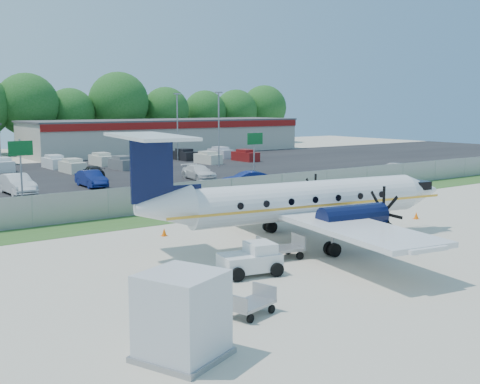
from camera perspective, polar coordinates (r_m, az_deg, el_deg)
ground at (r=32.02m, az=6.34°, el=-5.33°), size 170.00×170.00×0.00m
grass_verge at (r=41.48m, az=-4.87°, el=-2.17°), size 170.00×4.00×0.02m
access_road at (r=47.53m, az=-9.24°, el=-0.91°), size 170.00×8.00×0.02m
parking_lot at (r=66.81m, az=-17.39°, el=1.44°), size 170.00×32.00×0.02m
perimeter_fence at (r=43.02m, az=-6.27°, el=-0.47°), size 120.00×0.06×1.99m
building_east at (r=97.22m, az=-7.01°, el=5.31°), size 44.40×12.40×5.24m
sign_left at (r=47.85m, az=-20.07°, el=3.10°), size 1.80×0.26×5.00m
sign_mid at (r=51.93m, az=-8.32°, el=3.88°), size 1.80×0.26×5.00m
sign_right at (r=57.85m, az=1.40°, el=4.40°), size 1.80×0.26×5.00m
light_pole_ne at (r=73.52m, az=-2.03°, el=6.48°), size 0.90×0.35×9.09m
light_pole_se at (r=82.01m, az=-5.96°, el=6.62°), size 0.90×0.35×9.09m
aircraft at (r=32.75m, az=5.77°, el=-0.81°), size 19.94×19.57×6.10m
pushback_tug at (r=26.95m, az=1.15°, el=-6.39°), size 2.88×2.34×1.41m
baggage_cart_near at (r=21.92m, az=0.98°, el=-10.51°), size 2.01×1.51×0.94m
baggage_cart_far at (r=29.70m, az=3.89°, el=-5.34°), size 2.32×1.64×1.12m
service_container at (r=18.27m, az=-5.52°, el=-11.84°), size 3.07×3.07×2.62m
cone_nose at (r=41.55m, az=16.36°, el=-2.16°), size 0.33×0.33×0.47m
cone_starboard_wing at (r=35.00m, az=-7.20°, el=-3.80°), size 0.33×0.33×0.46m
road_car_mid at (r=54.32m, az=0.66°, el=0.32°), size 5.05×3.02×1.57m
road_car_east at (r=63.36m, az=14.95°, el=1.18°), size 5.25×2.38×1.67m
parked_car_b at (r=54.35m, az=-20.34°, el=-0.19°), size 2.04×5.30×1.72m
parked_car_c at (r=57.14m, az=-13.89°, el=0.47°), size 1.73×4.67×1.53m
parked_car_d at (r=58.99m, az=-8.49°, el=0.86°), size 3.83×5.37×1.36m
parked_car_e at (r=61.21m, az=-3.92°, el=1.20°), size 2.58×5.24×1.46m
parked_car_g at (r=63.90m, az=-13.76°, el=1.28°), size 2.54×4.69×1.29m
far_parking_rows at (r=71.55m, az=-18.67°, el=1.80°), size 56.00×10.00×1.60m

